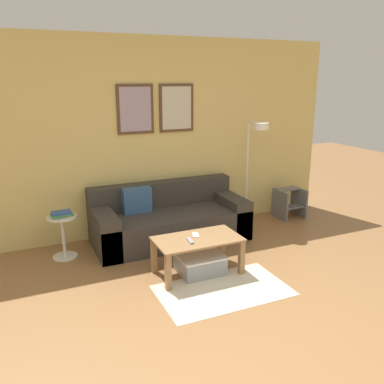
% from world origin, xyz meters
% --- Properties ---
extents(ground_plane, '(16.00, 16.00, 0.00)m').
position_xyz_m(ground_plane, '(0.00, 0.00, 0.00)').
color(ground_plane, olive).
extents(wall_back, '(5.60, 0.09, 2.55)m').
position_xyz_m(wall_back, '(0.00, 2.91, 1.28)').
color(wall_back, '#DDC472').
rests_on(wall_back, ground_plane).
extents(area_rug, '(1.29, 0.77, 0.01)m').
position_xyz_m(area_rug, '(0.21, 1.01, 0.00)').
color(area_rug, beige).
rests_on(area_rug, ground_plane).
extents(couch, '(1.95, 0.84, 0.71)m').
position_xyz_m(couch, '(0.20, 2.47, 0.26)').
color(couch, '#38332D').
rests_on(couch, ground_plane).
extents(coffee_table, '(0.91, 0.50, 0.40)m').
position_xyz_m(coffee_table, '(0.14, 1.46, 0.32)').
color(coffee_table, '#997047').
rests_on(coffee_table, ground_plane).
extents(storage_bin, '(0.49, 0.41, 0.21)m').
position_xyz_m(storage_bin, '(0.17, 1.45, 0.11)').
color(storage_bin, gray).
rests_on(storage_bin, ground_plane).
extents(floor_lamp, '(0.25, 0.53, 1.46)m').
position_xyz_m(floor_lamp, '(1.49, 2.50, 1.02)').
color(floor_lamp, white).
rests_on(floor_lamp, ground_plane).
extents(side_table, '(0.34, 0.34, 0.51)m').
position_xyz_m(side_table, '(-1.12, 2.46, 0.30)').
color(side_table, silver).
rests_on(side_table, ground_plane).
extents(book_stack, '(0.26, 0.19, 0.05)m').
position_xyz_m(book_stack, '(-1.11, 2.46, 0.53)').
color(book_stack, '#D8C666').
rests_on(book_stack, side_table).
extents(remote_control, '(0.05, 0.15, 0.02)m').
position_xyz_m(remote_control, '(0.03, 1.40, 0.41)').
color(remote_control, '#99999E').
rests_on(remote_control, coffee_table).
extents(cell_phone, '(0.11, 0.15, 0.01)m').
position_xyz_m(cell_phone, '(0.15, 1.54, 0.41)').
color(cell_phone, silver).
rests_on(cell_phone, coffee_table).
extents(step_stool, '(0.38, 0.37, 0.43)m').
position_xyz_m(step_stool, '(2.17, 2.55, 0.23)').
color(step_stool, slate).
rests_on(step_stool, ground_plane).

